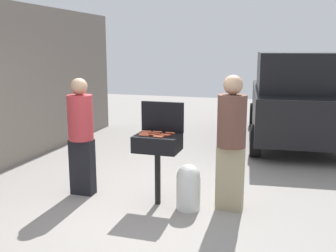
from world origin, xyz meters
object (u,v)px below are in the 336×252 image
hot_dog_2 (155,134)px  hot_dog_4 (170,133)px  person_right (231,138)px  hot_dog_10 (160,136)px  hot_dog_7 (157,132)px  hot_dog_1 (158,137)px  hot_dog_5 (144,134)px  person_left (81,132)px  hot_dog_6 (144,135)px  parked_minivan (297,97)px  hot_dog_0 (164,135)px  hot_dog_9 (147,132)px  propane_tank (188,186)px  hot_dog_8 (151,135)px  hot_dog_11 (146,133)px  hot_dog_3 (166,135)px  bbq_grill (157,146)px

hot_dog_2 → hot_dog_4: same height
person_right → hot_dog_10: bearing=29.8°
hot_dog_2 → hot_dog_7: same height
hot_dog_1 → hot_dog_5: same height
hot_dog_5 → person_left: 0.99m
hot_dog_6 → parked_minivan: bearing=66.4°
parked_minivan → hot_dog_6: bearing=60.7°
hot_dog_0 → hot_dog_9: 0.34m
hot_dog_6 → propane_tank: 0.89m
hot_dog_2 → hot_dog_9: bearing=151.2°
hot_dog_5 → hot_dog_0: bearing=-0.4°
hot_dog_8 → hot_dog_4: bearing=40.9°
hot_dog_11 → person_left: bearing=178.6°
hot_dog_3 → hot_dog_5: size_ratio=1.00×
hot_dog_4 → hot_dog_7: same height
hot_dog_1 → person_left: 1.25m
hot_dog_6 → hot_dog_10: size_ratio=1.00×
hot_dog_1 → parked_minivan: parked_minivan is taller
hot_dog_6 → person_right: bearing=12.3°
hot_dog_10 → person_right: bearing=13.4°
hot_dog_7 → hot_dog_6: bearing=-111.8°
hot_dog_1 → hot_dog_5: size_ratio=1.00×
hot_dog_4 → hot_dog_8: (-0.22, -0.19, 0.00)m
hot_dog_4 → hot_dog_10: 0.23m
hot_dog_0 → hot_dog_5: bearing=179.6°
hot_dog_3 → bbq_grill: bearing=-180.0°
hot_dog_8 → hot_dog_11: (-0.10, 0.08, 0.00)m
hot_dog_2 → propane_tank: hot_dog_2 is taller
person_right → hot_dog_3: bearing=24.3°
hot_dog_9 → hot_dog_8: bearing=-56.1°
hot_dog_0 → hot_dog_2: size_ratio=1.00×
hot_dog_2 → hot_dog_10: same height
hot_dog_10 → hot_dog_4: bearing=69.3°
hot_dog_0 → hot_dog_5: size_ratio=1.00×
person_right → hot_dog_7: bearing=15.6°
bbq_grill → hot_dog_1: hot_dog_1 is taller
hot_dog_2 → parked_minivan: (1.87, 4.38, 0.04)m
hot_dog_11 → hot_dog_9: bearing=102.5°
hot_dog_3 → parked_minivan: 4.73m
hot_dog_2 → hot_dog_3: bearing=-10.0°
hot_dog_4 → hot_dog_3: bearing=-103.1°
hot_dog_6 → hot_dog_9: (-0.05, 0.24, 0.00)m
propane_tank → hot_dog_10: bearing=-173.0°
hot_dog_4 → person_left: 1.32m
parked_minivan → hot_dog_9: bearing=59.1°
hot_dog_7 → person_right: (1.01, -0.01, -0.02)m
hot_dog_9 → hot_dog_4: bearing=1.1°
bbq_grill → hot_dog_8: hot_dog_8 is taller
bbq_grill → hot_dog_10: hot_dog_10 is taller
bbq_grill → hot_dog_2: hot_dog_2 is taller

